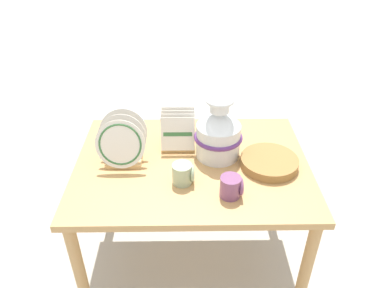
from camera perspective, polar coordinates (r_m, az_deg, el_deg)
ground_plane at (r=2.38m, az=0.00°, el=-16.93°), size 14.00×14.00×0.00m
display_table at (r=1.93m, az=0.00°, el=-4.92°), size 1.16×0.86×0.72m
ceramic_vase at (r=1.85m, az=4.05°, el=1.75°), size 0.24×0.24×0.32m
dish_rack_round_plates at (r=1.84m, az=-10.59°, el=-0.11°), size 0.24×0.19×0.25m
dish_rack_square_plates at (r=1.96m, az=-2.13°, el=1.47°), size 0.17×0.17×0.19m
wicker_charger_stack at (r=1.88m, az=11.69°, el=-2.72°), size 0.28×0.28×0.04m
mug_plum_glaze at (r=1.66m, az=6.04°, el=-6.49°), size 0.10×0.09×0.10m
mug_sage_glaze at (r=1.72m, az=-1.34°, el=-4.53°), size 0.10×0.09×0.10m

